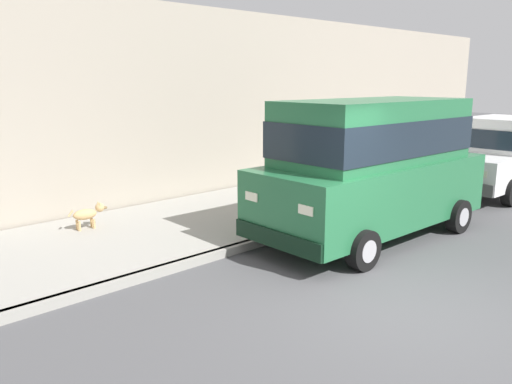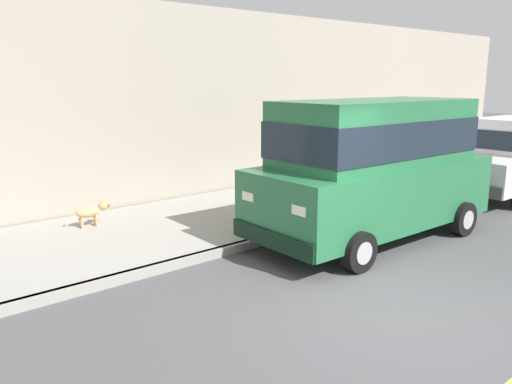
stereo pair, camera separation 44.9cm
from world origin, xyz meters
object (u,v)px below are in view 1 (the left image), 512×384
object	(u,v)px
car_white_sedan	(502,154)
fire_hydrant	(296,202)
car_green_van	(373,163)
dog_tan	(88,213)

from	to	relation	value
car_white_sedan	fire_hydrant	distance (m)	6.44
car_green_van	car_white_sedan	xyz separation A→B (m)	(0.01, 5.82, -0.41)
car_green_van	car_white_sedan	distance (m)	5.84
car_green_van	dog_tan	distance (m)	5.33
car_white_sedan	fire_hydrant	world-z (taller)	car_white_sedan
car_green_van	fire_hydrant	bearing A→B (deg)	-164.12
dog_tan	fire_hydrant	world-z (taller)	fire_hydrant
car_green_van	car_white_sedan	size ratio (longest dim) A/B	1.06
car_green_van	dog_tan	xyz separation A→B (m)	(-3.65, -3.76, -0.97)
car_white_sedan	dog_tan	bearing A→B (deg)	-110.90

